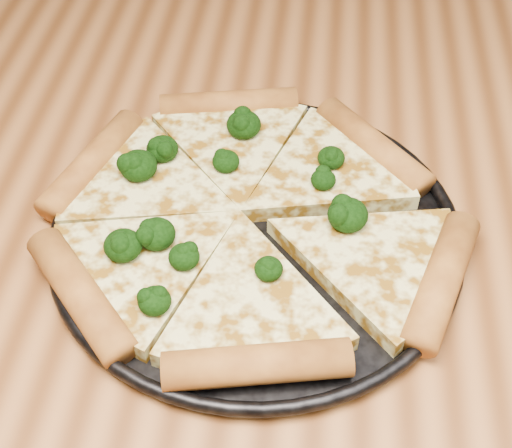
# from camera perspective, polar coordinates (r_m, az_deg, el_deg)

# --- Properties ---
(dining_table) EXTENTS (1.20, 0.90, 0.75)m
(dining_table) POSITION_cam_1_polar(r_m,az_deg,el_deg) (0.62, 3.14, -10.51)
(dining_table) COLOR #995E2F
(dining_table) RESTS_ON ground
(pizza_pan) EXTENTS (0.33, 0.33, 0.02)m
(pizza_pan) POSITION_cam_1_polar(r_m,az_deg,el_deg) (0.58, 0.00, -0.57)
(pizza_pan) COLOR black
(pizza_pan) RESTS_ON dining_table
(pizza) EXTENTS (0.36, 0.33, 0.03)m
(pizza) POSITION_cam_1_polar(r_m,az_deg,el_deg) (0.58, -0.87, 0.76)
(pizza) COLOR #E1DC8A
(pizza) RESTS_ON pizza_pan
(broccoli_florets) EXTENTS (0.21, 0.22, 0.02)m
(broccoli_florets) POSITION_cam_1_polar(r_m,az_deg,el_deg) (0.58, -3.26, 2.27)
(broccoli_florets) COLOR black
(broccoli_florets) RESTS_ON pizza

